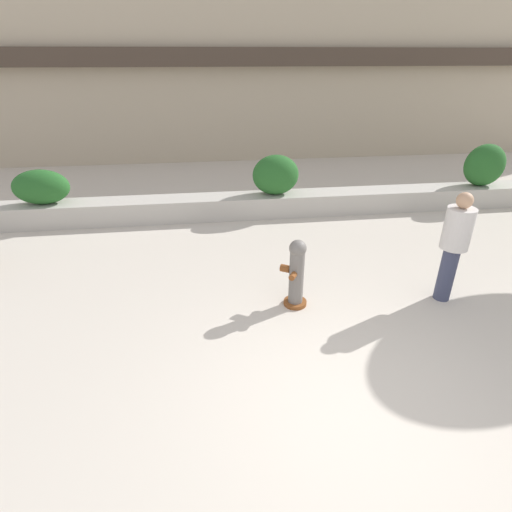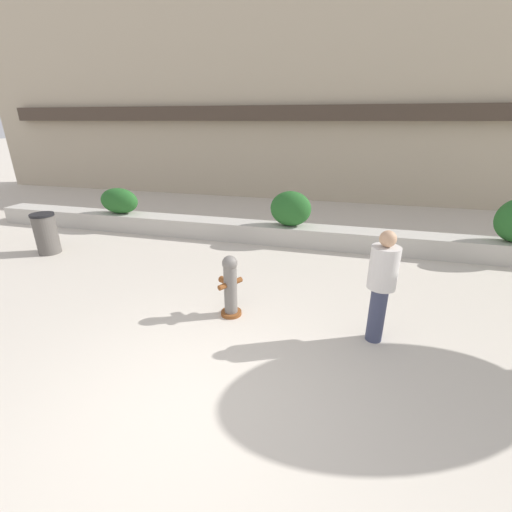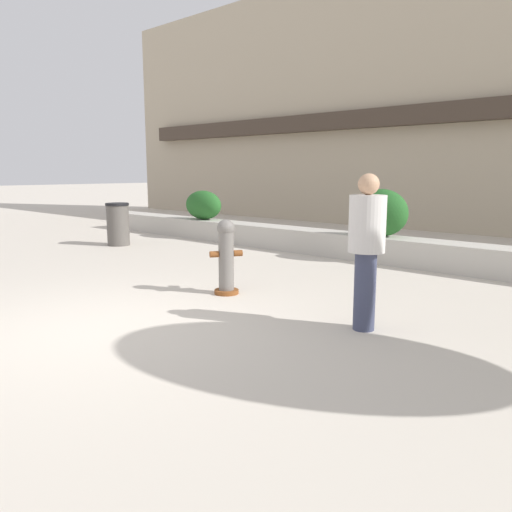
{
  "view_description": "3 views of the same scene",
  "coord_description": "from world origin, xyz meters",
  "px_view_note": "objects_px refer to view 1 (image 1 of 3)",
  "views": [
    {
      "loc": [
        -1.43,
        -2.88,
        3.44
      ],
      "look_at": [
        -0.68,
        2.78,
        0.54
      ],
      "focal_mm": 28.0,
      "sensor_mm": 36.0,
      "label": 1
    },
    {
      "loc": [
        1.54,
        -2.68,
        3.11
      ],
      "look_at": [
        0.07,
        2.93,
        0.8
      ],
      "focal_mm": 24.0,
      "sensor_mm": 36.0,
      "label": 2
    },
    {
      "loc": [
        4.87,
        -2.8,
        1.75
      ],
      "look_at": [
        -0.22,
        2.84,
        0.46
      ],
      "focal_mm": 35.0,
      "sensor_mm": 36.0,
      "label": 3
    }
  ],
  "objects_px": {
    "hedge_bush_0": "(41,187)",
    "hedge_bush_1": "(276,175)",
    "pedestrian": "(455,241)",
    "fire_hydrant": "(296,273)",
    "hedge_bush_2": "(485,165)"
  },
  "relations": [
    {
      "from": "hedge_bush_2",
      "to": "fire_hydrant",
      "type": "bearing_deg",
      "value": -145.24
    },
    {
      "from": "hedge_bush_0",
      "to": "hedge_bush_2",
      "type": "bearing_deg",
      "value": 0.0
    },
    {
      "from": "hedge_bush_0",
      "to": "pedestrian",
      "type": "height_order",
      "value": "pedestrian"
    },
    {
      "from": "fire_hydrant",
      "to": "hedge_bush_1",
      "type": "bearing_deg",
      "value": 84.52
    },
    {
      "from": "hedge_bush_1",
      "to": "hedge_bush_2",
      "type": "distance_m",
      "value": 5.19
    },
    {
      "from": "hedge_bush_1",
      "to": "pedestrian",
      "type": "distance_m",
      "value": 4.45
    },
    {
      "from": "hedge_bush_1",
      "to": "pedestrian",
      "type": "height_order",
      "value": "pedestrian"
    },
    {
      "from": "fire_hydrant",
      "to": "pedestrian",
      "type": "bearing_deg",
      "value": -3.36
    },
    {
      "from": "hedge_bush_2",
      "to": "pedestrian",
      "type": "xyz_separation_m",
      "value": [
        -3.24,
        -4.0,
        -0.02
      ]
    },
    {
      "from": "hedge_bush_0",
      "to": "hedge_bush_2",
      "type": "distance_m",
      "value": 10.34
    },
    {
      "from": "hedge_bush_0",
      "to": "hedge_bush_1",
      "type": "height_order",
      "value": "hedge_bush_1"
    },
    {
      "from": "hedge_bush_2",
      "to": "fire_hydrant",
      "type": "distance_m",
      "value": 6.79
    },
    {
      "from": "fire_hydrant",
      "to": "pedestrian",
      "type": "relative_size",
      "value": 0.62
    },
    {
      "from": "hedge_bush_0",
      "to": "hedge_bush_2",
      "type": "height_order",
      "value": "hedge_bush_2"
    },
    {
      "from": "hedge_bush_1",
      "to": "fire_hydrant",
      "type": "bearing_deg",
      "value": -95.48
    }
  ]
}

